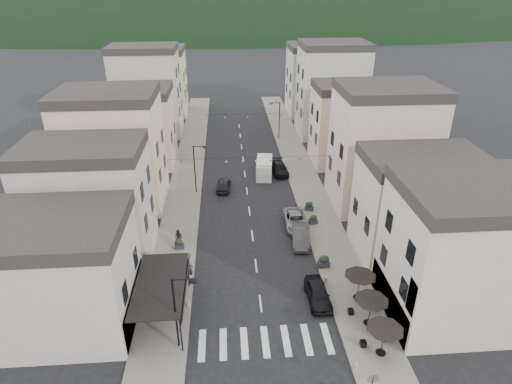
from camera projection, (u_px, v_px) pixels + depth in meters
ground at (268, 364)px, 28.76m from camera, size 700.00×700.00×0.00m
sidewalk_left at (188, 172)px, 56.68m from camera, size 4.00×76.00×0.12m
sidewalk_right at (300, 169)px, 57.67m from camera, size 4.00×76.00×0.12m
hill_backdrop at (225, 13)px, 295.42m from camera, size 640.00×360.00×70.00m
boutique_building at (45, 281)px, 30.37m from camera, size 12.00×8.00×8.00m
bistro_building at (462, 259)px, 31.00m from camera, size 10.00×8.00×10.00m
boutique_awning at (164, 285)px, 31.32m from camera, size 3.77×7.50×3.28m
buildings_row_left at (136, 116)px, 58.59m from camera, size 10.20×54.16×14.00m
buildings_row_right at (346, 113)px, 59.37m from camera, size 10.20×54.16×14.50m
cafe_terrace at (371, 303)px, 30.68m from camera, size 2.50×8.10×2.53m
streetlamp_left_near at (179, 306)px, 28.48m from camera, size 1.70×0.56×6.00m
streetlamp_left_far at (197, 164)px, 49.81m from camera, size 1.70×0.56×6.00m
streetlamp_right_far at (278, 117)px, 66.57m from camera, size 1.70×0.56×6.00m
traffic_sign at (372, 383)px, 25.15m from camera, size 0.70×0.07×2.70m
bollards at (261, 304)px, 33.46m from camera, size 11.66×10.26×0.60m
bunting_near at (248, 161)px, 45.75m from camera, size 19.00×0.28×0.62m
bunting_far at (242, 117)px, 59.97m from camera, size 19.00×0.28×0.62m
parked_car_a at (318, 294)px, 34.07m from camera, size 1.83×4.28×1.44m
parked_car_b at (301, 236)px, 41.53m from camera, size 2.07×4.61×1.47m
parked_car_c at (296, 220)px, 44.31m from camera, size 2.30×4.98×1.38m
parked_car_d at (280, 169)px, 56.20m from camera, size 2.18×4.72×1.33m
parked_car_e at (224, 185)px, 51.89m from camera, size 1.96×4.02×1.32m
delivery_van at (264, 167)px, 55.38m from camera, size 2.52×5.14×2.37m
pedestrian_a at (189, 270)px, 36.34m from camera, size 0.73×0.59×1.72m
pedestrian_b at (179, 238)px, 40.92m from camera, size 0.98×0.89×1.65m
planter_la at (182, 263)px, 37.70m from camera, size 1.13×0.64×1.25m
planter_lb at (179, 244)px, 40.56m from camera, size 0.90×0.50×1.01m
planter_ra at (324, 261)px, 37.96m from camera, size 1.11×0.70×1.17m
planter_rb at (313, 219)px, 44.64m from camera, size 0.93×0.56×1.00m
planter_rc at (309, 206)px, 47.16m from camera, size 1.05×0.82×1.04m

